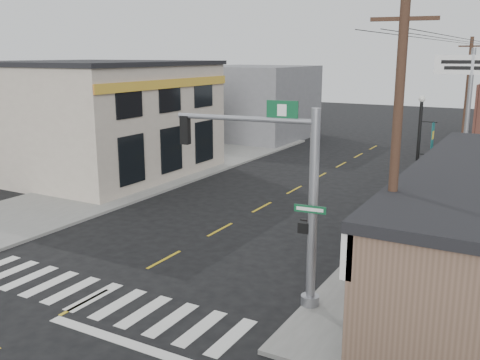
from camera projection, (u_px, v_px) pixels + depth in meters
The scene contains 18 objects.
ground at pixel (85, 302), 16.43m from camera, with size 140.00×140.00×0.00m, color black.
sidewalk_right at pixel (457, 229), 23.16m from camera, with size 6.00×38.00×0.13m, color slate.
sidewalk_left at pixel (135, 181), 31.74m from camera, with size 6.00×38.00×0.13m, color slate.
center_line at pixel (220, 229), 23.22m from camera, with size 0.12×56.00×0.01m, color gold.
crosswalk at pixel (94, 297), 16.77m from camera, with size 11.00×2.20×0.01m, color silver.
left_building at pixel (94, 120), 33.73m from camera, with size 12.00×12.00×6.80m, color #BCAF9D.
bldg_distant_left at pixel (254, 102), 48.09m from camera, with size 9.00×10.00×6.40m, color slate.
traffic_signal_pole at pixel (290, 185), 15.50m from camera, with size 4.77×0.38×6.04m.
guide_sign at pixel (392, 236), 17.01m from camera, with size 1.45×0.13×2.54m.
fire_hydrant at pixel (419, 258), 18.51m from camera, with size 0.24×0.24×0.78m.
ped_crossing_sign at pixel (420, 196), 21.65m from camera, with size 0.96×0.07×2.47m.
lamp_post at pixel (420, 149), 23.66m from camera, with size 0.72×0.57×5.55m.
dance_center_sign at pixel (470, 88), 26.58m from camera, with size 3.58×0.22×7.60m.
bare_tree at pixel (436, 201), 14.75m from camera, with size 2.13×2.13×4.26m.
shrub_front at pixel (477, 294), 15.64m from camera, with size 1.21×1.21×0.91m, color #153312.
shrub_back at pixel (479, 286), 16.35m from camera, with size 1.02×1.02×0.77m, color black.
utility_pole_near at pixel (394, 177), 12.81m from camera, with size 1.50×0.23×8.65m.
utility_pole_far at pixel (466, 106), 31.91m from camera, with size 1.44×0.22×8.30m.
Camera 1 is at (11.58, -10.85, 7.44)m, focal length 40.00 mm.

